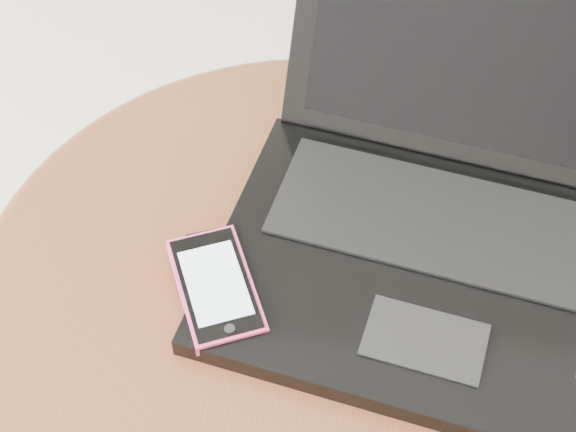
{
  "coord_description": "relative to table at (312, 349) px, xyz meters",
  "views": [
    {
      "loc": [
        -0.01,
        -0.49,
        1.12
      ],
      "look_at": [
        -0.04,
        -0.02,
        0.54
      ],
      "focal_mm": 55.82,
      "sensor_mm": 36.0,
      "label": 1
    }
  ],
  "objects": [
    {
      "name": "table",
      "position": [
        0.0,
        0.0,
        0.0
      ],
      "size": [
        0.61,
        0.61,
        0.48
      ],
      "color": "#4D2D19",
      "rests_on": "ground"
    },
    {
      "name": "laptop",
      "position": [
        0.12,
        0.06,
        0.15
      ],
      "size": [
        0.46,
        0.44,
        0.24
      ],
      "color": "black",
      "rests_on": "table"
    },
    {
      "name": "phone_black",
      "position": [
        -0.07,
        -0.01,
        0.11
      ],
      "size": [
        0.1,
        0.14,
        0.01
      ],
      "color": "black",
      "rests_on": "table"
    },
    {
      "name": "phone_pink",
      "position": [
        -0.08,
        -0.02,
        0.12
      ],
      "size": [
        0.1,
        0.13,
        0.01
      ],
      "color": "#FF3F83",
      "rests_on": "phone_black"
    }
  ]
}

